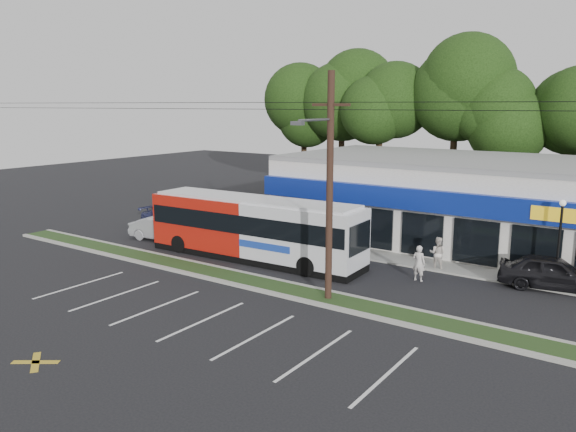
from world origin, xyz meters
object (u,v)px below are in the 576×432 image
(car_blue, at_px, (172,220))
(pedestrian_a, at_px, (419,263))
(car_silver, at_px, (163,229))
(car_dark, at_px, (552,272))
(pedestrian_b, at_px, (437,253))
(metrobus, at_px, (254,227))
(lamp_post, at_px, (560,233))
(utility_pole, at_px, (326,180))

(car_blue, bearing_deg, pedestrian_a, -89.14)
(car_silver, distance_m, car_blue, 2.73)
(car_dark, distance_m, pedestrian_b, 5.61)
(car_silver, bearing_deg, metrobus, -100.42)
(pedestrian_b, bearing_deg, pedestrian_a, 79.77)
(car_dark, height_order, pedestrian_a, pedestrian_a)
(car_blue, height_order, pedestrian_b, pedestrian_b)
(metrobus, distance_m, car_blue, 9.51)
(car_dark, relative_size, car_silver, 1.05)
(lamp_post, distance_m, car_blue, 24.24)
(lamp_post, height_order, car_silver, lamp_post)
(lamp_post, xyz_separation_m, car_blue, (-24.09, -1.89, -1.91))
(metrobus, distance_m, car_dark, 15.38)
(metrobus, relative_size, car_silver, 2.90)
(lamp_post, relative_size, metrobus, 0.32)
(lamp_post, bearing_deg, pedestrian_a, -154.15)
(utility_pole, relative_size, lamp_post, 11.76)
(metrobus, bearing_deg, car_silver, 176.41)
(pedestrian_a, bearing_deg, lamp_post, -151.24)
(lamp_post, relative_size, pedestrian_b, 2.42)
(metrobus, height_order, car_blue, metrobus)
(car_silver, height_order, pedestrian_b, pedestrian_b)
(car_dark, distance_m, pedestrian_a, 6.15)
(car_dark, bearing_deg, utility_pole, 122.54)
(car_silver, distance_m, pedestrian_a, 16.81)
(lamp_post, height_order, metrobus, lamp_post)
(lamp_post, height_order, car_dark, lamp_post)
(lamp_post, height_order, pedestrian_a, lamp_post)
(car_silver, bearing_deg, car_dark, -89.71)
(lamp_post, distance_m, car_silver, 22.99)
(car_silver, bearing_deg, car_blue, 25.59)
(utility_pole, xyz_separation_m, pedestrian_a, (2.39, 5.07, -4.51))
(utility_pole, height_order, metrobus, utility_pole)
(lamp_post, relative_size, car_blue, 0.81)
(metrobus, relative_size, pedestrian_a, 7.28)
(car_silver, xyz_separation_m, pedestrian_a, (16.76, 1.33, 0.16))
(metrobus, xyz_separation_m, pedestrian_b, (9.23, 3.95, -0.98))
(metrobus, height_order, pedestrian_a, metrobus)
(car_silver, distance_m, pedestrian_b, 17.23)
(car_blue, bearing_deg, utility_pole, -106.90)
(car_blue, bearing_deg, car_dark, -82.76)
(car_blue, xyz_separation_m, pedestrian_b, (18.36, 1.54, 0.12))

